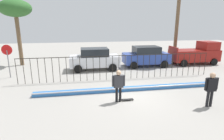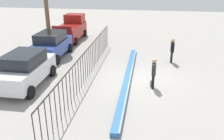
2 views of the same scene
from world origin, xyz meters
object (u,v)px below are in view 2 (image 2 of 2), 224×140
(skateboard, at_px, (152,84))
(parked_car_white, at_px, (25,69))
(camera_operator, at_px, (172,48))
(skateboarder, at_px, (154,71))
(parked_car_blue, at_px, (51,45))
(pickup_truck, at_px, (71,29))

(skateboard, bearing_deg, parked_car_white, 111.32)
(skateboard, xyz_separation_m, parked_car_white, (-1.11, 7.02, 0.91))
(skateboard, height_order, camera_operator, camera_operator)
(skateboarder, distance_m, parked_car_blue, 8.63)
(skateboarder, height_order, pickup_truck, pickup_truck)
(camera_operator, bearing_deg, pickup_truck, -77.69)
(skateboarder, bearing_deg, parked_car_white, 74.20)
(pickup_truck, bearing_deg, parked_car_white, 179.87)
(camera_operator, height_order, parked_car_blue, parked_car_blue)
(parked_car_white, relative_size, pickup_truck, 0.91)
(skateboard, distance_m, pickup_truck, 11.92)
(skateboard, xyz_separation_m, parked_car_blue, (3.81, 7.49, 0.91))
(skateboarder, xyz_separation_m, camera_operator, (4.34, -1.32, 0.02))
(camera_operator, relative_size, parked_car_white, 0.41)
(parked_car_blue, bearing_deg, skateboard, -116.94)
(camera_operator, height_order, pickup_truck, pickup_truck)
(skateboarder, height_order, camera_operator, camera_operator)
(camera_operator, distance_m, pickup_truck, 10.37)
(camera_operator, bearing_deg, parked_car_white, -16.53)
(parked_car_white, xyz_separation_m, pickup_truck, (10.24, 0.59, 0.06))
(parked_car_white, bearing_deg, pickup_truck, 7.33)
(parked_car_white, height_order, pickup_truck, pickup_truck)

